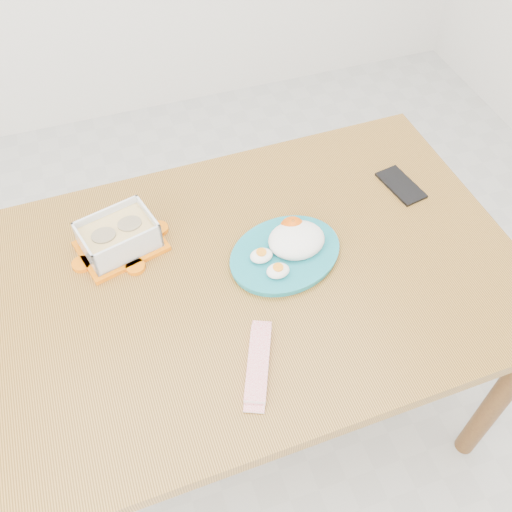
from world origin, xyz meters
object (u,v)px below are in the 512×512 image
object	(u,v)px
rice_plate	(289,248)
smartphone	(401,185)
dining_table	(256,292)
food_container	(119,236)
orange_fruit	(292,230)

from	to	relation	value
rice_plate	smartphone	distance (m)	0.41
dining_table	smartphone	distance (m)	0.52
dining_table	rice_plate	size ratio (longest dim) A/B	3.70
food_container	orange_fruit	world-z (taller)	food_container
orange_fruit	rice_plate	xyz separation A→B (m)	(-0.03, -0.05, -0.01)
dining_table	smartphone	size ratio (longest dim) A/B	9.13
rice_plate	smartphone	world-z (taller)	rice_plate
orange_fruit	smartphone	bearing A→B (deg)	12.72
rice_plate	smartphone	bearing A→B (deg)	2.29
food_container	orange_fruit	distance (m)	0.44
orange_fruit	dining_table	bearing A→B (deg)	-149.50
dining_table	smartphone	world-z (taller)	smartphone
food_container	orange_fruit	xyz separation A→B (m)	(0.42, -0.11, -0.01)
dining_table	food_container	xyz separation A→B (m)	(-0.30, 0.18, 0.13)
food_container	smartphone	xyz separation A→B (m)	(0.78, -0.03, -0.04)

